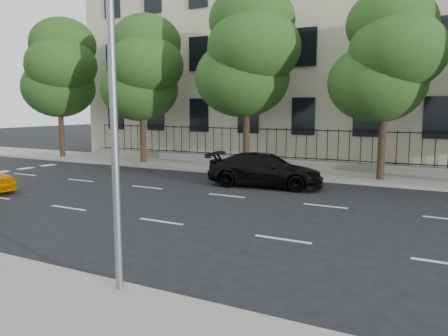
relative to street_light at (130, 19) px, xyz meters
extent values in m
plane|color=black|center=(-2.50, 1.77, -5.15)|extent=(120.00, 120.00, 0.00)
cube|color=gray|center=(-2.50, 15.77, -5.07)|extent=(60.00, 4.00, 0.15)
cube|color=beige|center=(-2.50, 24.77, 3.85)|extent=(34.00, 12.00, 18.00)
cube|color=slate|center=(-2.50, 17.47, -4.80)|extent=(30.00, 0.50, 0.40)
cube|color=black|center=(-2.50, 17.47, -4.50)|extent=(28.80, 0.05, 0.05)
cube|color=black|center=(-2.50, 17.47, -2.90)|extent=(28.80, 0.05, 0.05)
cylinder|color=slate|center=(0.00, -0.53, -1.00)|extent=(0.14, 0.14, 8.00)
cylinder|color=#382619|center=(-18.50, 14.97, -3.42)|extent=(0.36, 0.36, 3.15)
ellipsoid|color=#254316|center=(-18.90, 15.27, -0.29)|extent=(4.94, 4.94, 4.06)
ellipsoid|color=#254316|center=(-18.00, 14.77, 1.14)|extent=(4.68, 4.68, 3.85)
ellipsoid|color=#254316|center=(-18.40, 15.37, 2.57)|extent=(4.42, 4.42, 3.64)
cylinder|color=#382619|center=(-11.50, 14.97, -3.51)|extent=(0.36, 0.36, 2.97)
ellipsoid|color=#254316|center=(-11.90, 15.27, -0.52)|extent=(4.75, 4.75, 3.90)
ellipsoid|color=#254316|center=(-11.00, 14.77, 0.85)|extent=(4.50, 4.50, 3.70)
ellipsoid|color=#254316|center=(-11.40, 15.37, 2.23)|extent=(4.25, 4.25, 3.50)
cylinder|color=#382619|center=(-4.50, 14.97, -3.34)|extent=(0.36, 0.36, 3.32)
ellipsoid|color=#254316|center=(-4.90, 15.27, -0.05)|extent=(5.13, 5.13, 4.21)
ellipsoid|color=#254316|center=(-4.00, 14.77, 1.43)|extent=(4.86, 4.86, 4.00)
ellipsoid|color=#254316|center=(-4.40, 15.37, 2.92)|extent=(4.59, 4.59, 3.78)
cylinder|color=#382619|center=(2.50, 14.97, -3.46)|extent=(0.36, 0.36, 3.08)
ellipsoid|color=#254316|center=(2.10, 15.27, -0.48)|extent=(4.56, 4.56, 3.74)
ellipsoid|color=#254316|center=(3.00, 14.77, 0.84)|extent=(4.32, 4.32, 3.55)
ellipsoid|color=#254316|center=(2.60, 15.37, 2.16)|extent=(4.08, 4.08, 3.36)
imported|color=black|center=(-1.94, 11.43, -4.40)|extent=(5.36, 2.63, 1.50)
camera|label=1|loc=(5.36, -6.56, -1.60)|focal=35.00mm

